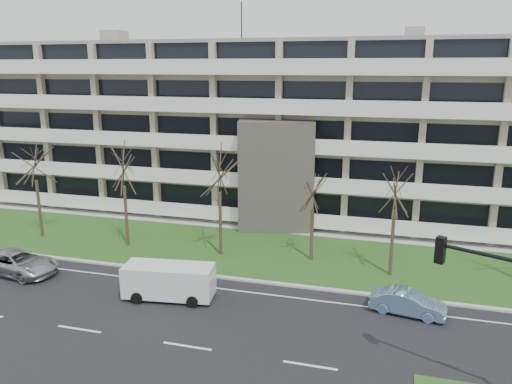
% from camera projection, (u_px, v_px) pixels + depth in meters
% --- Properties ---
extents(ground, '(160.00, 160.00, 0.00)m').
position_uv_depth(ground, '(187.00, 346.00, 24.12)').
color(ground, black).
rests_on(ground, ground).
extents(grass_verge, '(90.00, 10.00, 0.06)m').
position_uv_depth(grass_verge, '(258.00, 252.00, 36.25)').
color(grass_verge, '#274C19').
rests_on(grass_verge, ground).
extents(curb, '(90.00, 0.35, 0.12)m').
position_uv_depth(curb, '(237.00, 279.00, 31.57)').
color(curb, '#B2B2AD').
rests_on(curb, ground).
extents(sidewalk, '(90.00, 2.00, 0.08)m').
position_uv_depth(sidewalk, '(276.00, 229.00, 41.39)').
color(sidewalk, '#B2B2AD').
rests_on(sidewalk, ground).
extents(lane_edge_line, '(90.00, 0.12, 0.01)m').
position_uv_depth(lane_edge_line, '(230.00, 290.00, 30.19)').
color(lane_edge_line, white).
rests_on(lane_edge_line, ground).
extents(apartment_building, '(60.50, 15.10, 18.75)m').
position_uv_depth(apartment_building, '(293.00, 128.00, 45.89)').
color(apartment_building, tan).
rests_on(apartment_building, ground).
extents(silver_pickup, '(5.73, 3.18, 1.52)m').
position_uv_depth(silver_pickup, '(18.00, 263.00, 32.38)').
color(silver_pickup, '#A7A9AE').
rests_on(silver_pickup, ground).
extents(blue_sedan, '(4.19, 2.04, 1.32)m').
position_uv_depth(blue_sedan, '(408.00, 303.00, 27.12)').
color(blue_sedan, '#7AA8D5').
rests_on(blue_sedan, ground).
extents(white_van, '(5.39, 2.64, 2.01)m').
position_uv_depth(white_van, '(170.00, 279.00, 28.86)').
color(white_van, white).
rests_on(white_van, ground).
extents(tree_1, '(4.11, 4.11, 8.22)m').
position_uv_depth(tree_1, '(34.00, 157.00, 38.01)').
color(tree_1, '#382B21').
rests_on(tree_1, ground).
extents(tree_2, '(4.14, 4.14, 8.28)m').
position_uv_depth(tree_2, '(123.00, 162.00, 35.97)').
color(tree_2, '#382B21').
rests_on(tree_2, ground).
extents(tree_3, '(4.14, 4.14, 8.28)m').
position_uv_depth(tree_3, '(219.00, 167.00, 34.23)').
color(tree_3, '#382B21').
rests_on(tree_3, ground).
extents(tree_4, '(3.29, 3.29, 6.58)m').
position_uv_depth(tree_4, '(313.00, 189.00, 33.57)').
color(tree_4, '#382B21').
rests_on(tree_4, ground).
extents(tree_5, '(3.92, 3.92, 7.85)m').
position_uv_depth(tree_5, '(396.00, 184.00, 30.81)').
color(tree_5, '#382B21').
rests_on(tree_5, ground).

